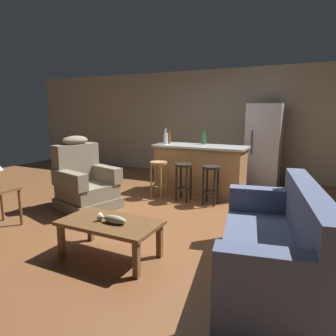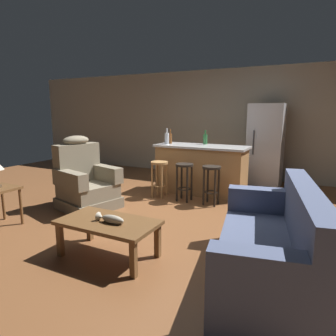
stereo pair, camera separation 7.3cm
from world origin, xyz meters
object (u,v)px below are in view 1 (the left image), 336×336
object	(u,v)px
kitchen_island	(200,169)
bottle_tall_green	(204,139)
bottle_wine_dark	(169,138)
fish_figurine	(112,219)
couch	(275,248)
bottle_short_amber	(166,138)
bar_stool_left	(159,173)
refrigerator	(264,145)
bar_stool_middle	(184,175)
bar_stool_right	(211,178)
recliner_near_lamp	(84,183)
coffee_table	(110,226)

from	to	relation	value
kitchen_island	bottle_tall_green	bearing A→B (deg)	92.35
kitchen_island	bottle_wine_dark	world-z (taller)	bottle_wine_dark
bottle_tall_green	bottle_wine_dark	distance (m)	0.71
bottle_tall_green	kitchen_island	bearing A→B (deg)	-87.65
fish_figurine	couch	world-z (taller)	couch
fish_figurine	bottle_short_amber	world-z (taller)	bottle_short_amber
kitchen_island	bar_stool_left	world-z (taller)	kitchen_island
fish_figurine	kitchen_island	bearing A→B (deg)	92.21
bottle_short_amber	refrigerator	bearing A→B (deg)	37.28
bar_stool_middle	refrigerator	xyz separation A→B (m)	(1.08, 1.83, 0.41)
couch	fish_figurine	bearing A→B (deg)	0.19
bar_stool_right	bottle_wine_dark	size ratio (longest dim) A/B	2.35
couch	recliner_near_lamp	world-z (taller)	recliner_near_lamp
bottle_short_amber	kitchen_island	bearing A→B (deg)	8.31
refrigerator	bottle_short_amber	xyz separation A→B (m)	(-1.71, -1.30, 0.19)
bar_stool_right	fish_figurine	bearing A→B (deg)	-97.67
coffee_table	recliner_near_lamp	xyz separation A→B (m)	(-1.46, 1.24, 0.06)
recliner_near_lamp	bar_stool_middle	bearing A→B (deg)	55.08
bottle_tall_green	bottle_short_amber	xyz separation A→B (m)	(-0.70, -0.33, 0.01)
bottle_short_amber	bottle_wine_dark	xyz separation A→B (m)	(0.01, 0.13, -0.01)
bar_stool_left	bottle_wine_dark	bearing A→B (deg)	99.09
fish_figurine	refrigerator	size ratio (longest dim) A/B	0.19
kitchen_island	bar_stool_middle	distance (m)	0.63
coffee_table	bar_stool_left	size ratio (longest dim) A/B	1.62
coffee_table	bottle_tall_green	world-z (taller)	bottle_tall_green
bar_stool_right	bottle_tall_green	size ratio (longest dim) A/B	2.42
bar_stool_left	bar_stool_right	world-z (taller)	same
bar_stool_middle	bottle_tall_green	xyz separation A→B (m)	(0.07, 0.86, 0.58)
couch	bottle_short_amber	world-z (taller)	bottle_short_amber
coffee_table	kitchen_island	world-z (taller)	kitchen_island
coffee_table	bar_stool_left	world-z (taller)	bar_stool_left
refrigerator	bottle_wine_dark	bearing A→B (deg)	-145.49
bar_stool_middle	refrigerator	size ratio (longest dim) A/B	0.39
bottle_tall_green	bar_stool_right	bearing A→B (deg)	-62.58
recliner_near_lamp	bottle_wine_dark	size ratio (longest dim) A/B	4.15
couch	kitchen_island	size ratio (longest dim) A/B	1.13
bar_stool_right	refrigerator	bearing A→B (deg)	72.66
fish_figurine	bottle_tall_green	distance (m)	3.28
bar_stool_middle	couch	bearing A→B (deg)	-48.28
refrigerator	bottle_short_amber	world-z (taller)	refrigerator
kitchen_island	refrigerator	bearing A→B (deg)	50.01
refrigerator	bottle_tall_green	xyz separation A→B (m)	(-1.02, -0.97, 0.18)
fish_figurine	bottle_wine_dark	distance (m)	3.20
refrigerator	bottle_wine_dark	world-z (taller)	refrigerator
fish_figurine	bar_stool_middle	size ratio (longest dim) A/B	0.50
bar_stool_right	refrigerator	distance (m)	1.96
coffee_table	refrigerator	bearing A→B (deg)	77.11
bar_stool_left	coffee_table	bearing A→B (deg)	-74.67
bottle_tall_green	couch	bearing A→B (deg)	-58.80
couch	bar_stool_middle	xyz separation A→B (m)	(-1.82, 2.05, 0.13)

